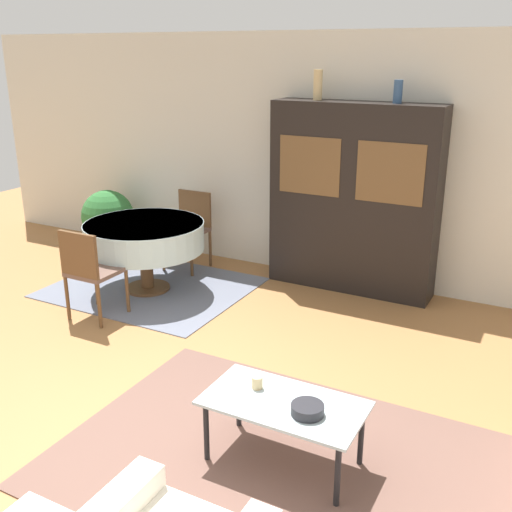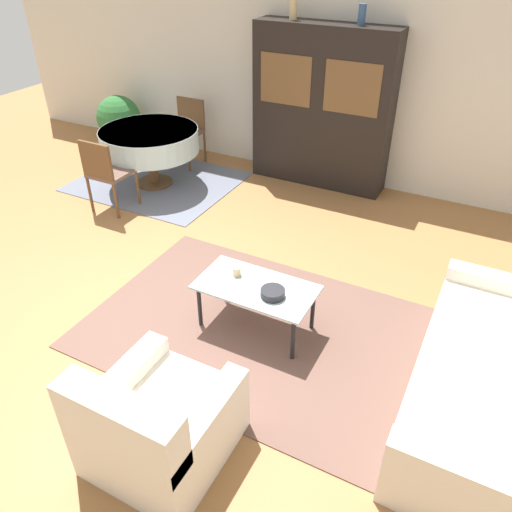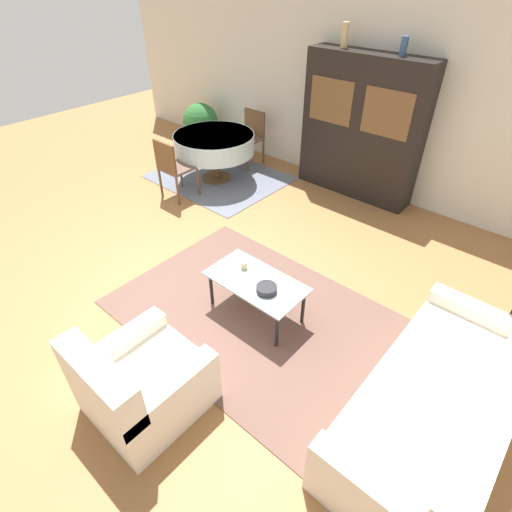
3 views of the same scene
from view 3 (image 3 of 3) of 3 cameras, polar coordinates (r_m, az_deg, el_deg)
ground_plane at (r=4.62m, az=-11.84°, el=-4.57°), size 14.00×14.00×0.00m
wall_back at (r=6.49m, az=13.85°, el=21.31°), size 10.00×0.06×2.70m
area_rug at (r=4.20m, az=0.27°, el=-8.63°), size 2.95×2.01×0.01m
dining_rug at (r=6.90m, az=-5.24°, el=11.14°), size 2.08×1.71×0.01m
couch at (r=3.49m, az=24.91°, el=-18.79°), size 0.90×2.09×0.86m
armchair at (r=3.43m, az=-16.16°, el=-17.23°), size 0.81×0.87×0.83m
coffee_table at (r=3.97m, az=0.00°, el=-4.04°), size 1.00×0.54×0.44m
display_cabinet at (r=6.24m, az=14.77°, el=17.19°), size 1.78×0.41×2.01m
dining_table at (r=6.62m, az=-5.98°, el=15.68°), size 1.28×1.28×0.76m
dining_chair_near at (r=6.15m, az=-11.78°, el=12.54°), size 0.44×0.44×0.90m
dining_chair_far at (r=7.21m, az=-0.85°, el=17.00°), size 0.44×0.44×0.90m
cup at (r=4.06m, az=-1.74°, el=-1.31°), size 0.07×0.07×0.08m
bowl at (r=3.80m, az=1.52°, el=-4.72°), size 0.20×0.20×0.06m
vase_tall at (r=6.18m, az=12.59°, el=28.44°), size 0.09×0.09×0.31m
vase_short at (r=5.81m, az=20.38°, el=26.29°), size 0.09×0.09×0.22m
potted_plant at (r=8.08m, az=-7.93°, el=18.37°), size 0.66×0.66×0.81m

